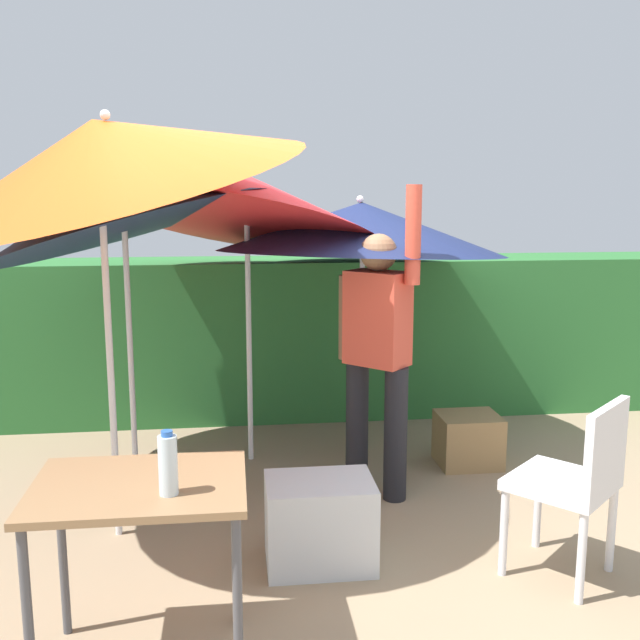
% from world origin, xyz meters
% --- Properties ---
extents(ground_plane, '(24.00, 24.00, 0.00)m').
position_xyz_m(ground_plane, '(0.00, 0.00, 0.00)').
color(ground_plane, '#9E8466').
extents(hedge_row, '(8.00, 0.70, 1.29)m').
position_xyz_m(hedge_row, '(0.00, 2.06, 0.65)').
color(hedge_row, '#2D7033').
rests_on(hedge_row, ground_plane).
extents(umbrella_rainbow, '(2.00, 2.00, 1.85)m').
position_xyz_m(umbrella_rainbow, '(0.38, 1.10, 1.59)').
color(umbrella_rainbow, silver).
rests_on(umbrella_rainbow, ground_plane).
extents(umbrella_orange, '(1.84, 1.80, 2.22)m').
position_xyz_m(umbrella_orange, '(-1.17, 0.72, 1.76)').
color(umbrella_orange, silver).
rests_on(umbrella_orange, ground_plane).
extents(umbrella_yellow, '(2.02, 1.95, 2.32)m').
position_xyz_m(umbrella_yellow, '(-0.44, 1.02, 1.79)').
color(umbrella_yellow, silver).
rests_on(umbrella_yellow, ground_plane).
extents(umbrella_navy, '(2.07, 2.00, 2.56)m').
position_xyz_m(umbrella_navy, '(-1.12, -0.09, 2.02)').
color(umbrella_navy, silver).
rests_on(umbrella_navy, ground_plane).
extents(person_vendor, '(0.46, 0.45, 1.88)m').
position_xyz_m(person_vendor, '(0.35, 0.32, 0.93)').
color(person_vendor, black).
rests_on(person_vendor, ground_plane).
extents(chair_plastic, '(0.62, 0.62, 0.89)m').
position_xyz_m(chair_plastic, '(1.09, -0.77, 0.51)').
color(chair_plastic, silver).
rests_on(chair_plastic, ground_plane).
extents(cooler_box, '(0.53, 0.38, 0.44)m').
position_xyz_m(cooler_box, '(-0.10, -0.49, 0.22)').
color(cooler_box, silver).
rests_on(cooler_box, ground_plane).
extents(crate_cardboard, '(0.41, 0.36, 0.35)m').
position_xyz_m(crate_cardboard, '(1.07, 0.71, 0.17)').
color(crate_cardboard, '#9E7A4C').
rests_on(crate_cardboard, ground_plane).
extents(folding_table, '(0.80, 0.60, 0.76)m').
position_xyz_m(folding_table, '(-0.87, -1.20, 0.67)').
color(folding_table, '#4C4C51').
rests_on(folding_table, ground_plane).
extents(bottle_water, '(0.07, 0.07, 0.24)m').
position_xyz_m(bottle_water, '(-0.75, -1.32, 0.88)').
color(bottle_water, silver).
rests_on(bottle_water, folding_table).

